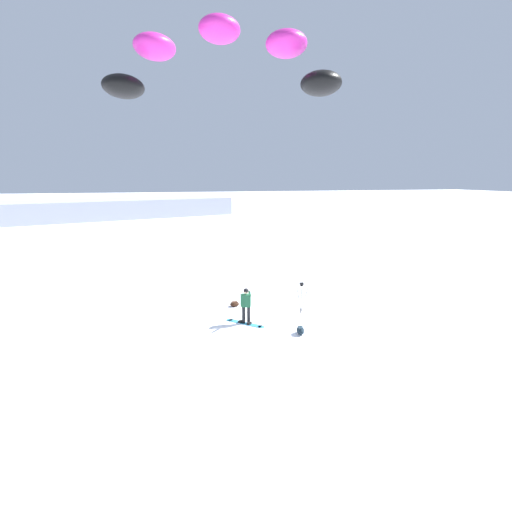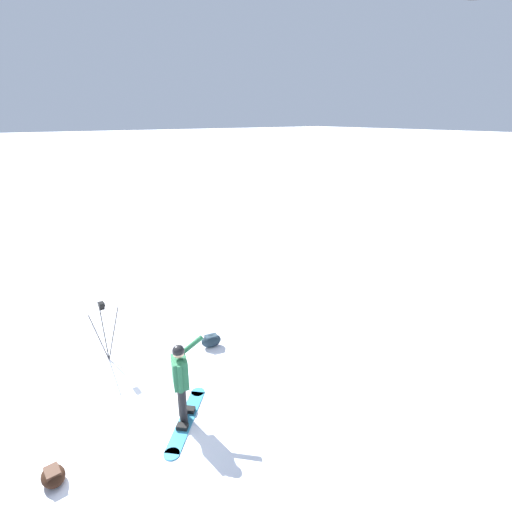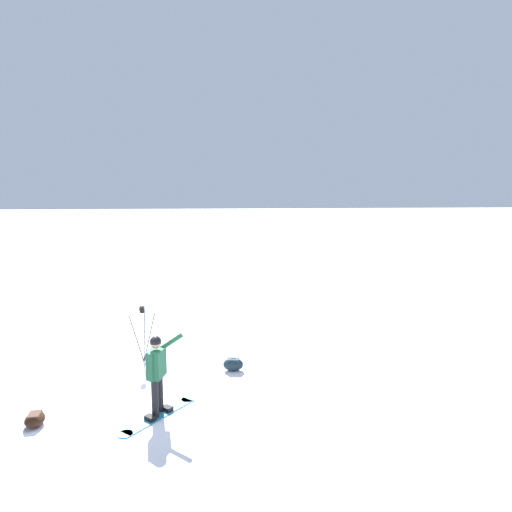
# 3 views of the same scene
# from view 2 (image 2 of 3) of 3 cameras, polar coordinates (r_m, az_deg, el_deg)

# --- Properties ---
(ground_plane) EXTENTS (300.00, 300.00, 0.00)m
(ground_plane) POSITION_cam_2_polar(r_m,az_deg,el_deg) (8.45, -16.11, -20.86)
(ground_plane) COLOR white
(snowboarder) EXTENTS (0.71, 0.46, 1.61)m
(snowboarder) POSITION_cam_2_polar(r_m,az_deg,el_deg) (7.58, -10.73, -16.52)
(snowboarder) COLOR black
(snowboarder) RESTS_ON ground_plane
(snowboard) EXTENTS (1.38, 1.43, 0.10)m
(snowboard) POSITION_cam_2_polar(r_m,az_deg,el_deg) (8.12, -9.97, -22.04)
(snowboard) COLOR teal
(snowboard) RESTS_ON ground_plane
(gear_bag_large) EXTENTS (0.37, 0.47, 0.24)m
(gear_bag_large) POSITION_cam_2_polar(r_m,az_deg,el_deg) (7.68, -27.04, -26.20)
(gear_bag_large) COLOR black
(gear_bag_large) RESTS_ON ground_plane
(camera_tripod) EXTENTS (0.67, 0.48, 1.48)m
(camera_tripod) POSITION_cam_2_polar(r_m,az_deg,el_deg) (9.66, -21.00, -8.51)
(camera_tripod) COLOR #262628
(camera_tripod) RESTS_ON ground_plane
(gear_bag_small) EXTENTS (0.54, 0.38, 0.32)m
(gear_bag_small) POSITION_cam_2_polar(r_m,az_deg,el_deg) (10.02, -6.43, -11.91)
(gear_bag_small) COLOR #192833
(gear_bag_small) RESTS_ON ground_plane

